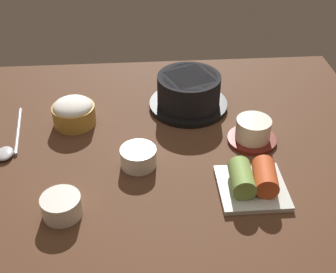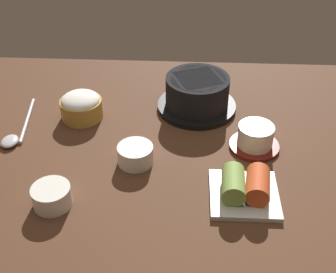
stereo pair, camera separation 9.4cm
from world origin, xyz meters
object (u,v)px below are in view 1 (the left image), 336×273
(side_bowl_near, at_px, (61,206))
(tea_cup_with_saucer, at_px, (253,131))
(stone_pot, at_px, (189,92))
(rice_bowl, at_px, (74,112))
(kimchi_plate, at_px, (253,181))
(banchan_cup_center, at_px, (138,157))
(spoon, at_px, (9,145))

(side_bowl_near, bearing_deg, tea_cup_with_saucer, 26.20)
(stone_pot, distance_m, side_bowl_near, 0.43)
(tea_cup_with_saucer, bearing_deg, side_bowl_near, -153.80)
(rice_bowl, bearing_deg, kimchi_plate, -34.93)
(banchan_cup_center, relative_size, spoon, 0.37)
(stone_pot, bearing_deg, tea_cup_with_saucer, -50.20)
(rice_bowl, relative_size, tea_cup_with_saucer, 0.91)
(tea_cup_with_saucer, bearing_deg, kimchi_plate, -102.71)
(rice_bowl, relative_size, side_bowl_near, 1.35)
(rice_bowl, bearing_deg, stone_pot, 10.92)
(kimchi_plate, xyz_separation_m, spoon, (-0.49, 0.17, -0.02))
(rice_bowl, bearing_deg, tea_cup_with_saucer, -13.81)
(banchan_cup_center, xyz_separation_m, spoon, (-0.27, 0.08, -0.01))
(stone_pot, xyz_separation_m, banchan_cup_center, (-0.12, -0.21, -0.02))
(stone_pot, bearing_deg, spoon, -161.59)
(tea_cup_with_saucer, relative_size, side_bowl_near, 1.49)
(rice_bowl, relative_size, banchan_cup_center, 1.33)
(kimchi_plate, height_order, side_bowl_near, kimchi_plate)
(rice_bowl, height_order, tea_cup_with_saucer, rice_bowl)
(stone_pot, height_order, rice_bowl, stone_pot)
(kimchi_plate, bearing_deg, stone_pot, 106.44)
(tea_cup_with_saucer, xyz_separation_m, banchan_cup_center, (-0.25, -0.06, -0.00))
(rice_bowl, bearing_deg, banchan_cup_center, -47.98)
(stone_pot, relative_size, rice_bowl, 1.94)
(side_bowl_near, bearing_deg, kimchi_plate, 6.06)
(tea_cup_with_saucer, relative_size, banchan_cup_center, 1.46)
(side_bowl_near, xyz_separation_m, spoon, (-0.14, 0.20, -0.01))
(spoon, bearing_deg, kimchi_plate, -18.96)
(stone_pot, height_order, side_bowl_near, stone_pot)
(tea_cup_with_saucer, distance_m, side_bowl_near, 0.43)
(tea_cup_with_saucer, xyz_separation_m, spoon, (-0.52, 0.01, -0.02))
(kimchi_plate, xyz_separation_m, side_bowl_near, (-0.35, -0.04, -0.00))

